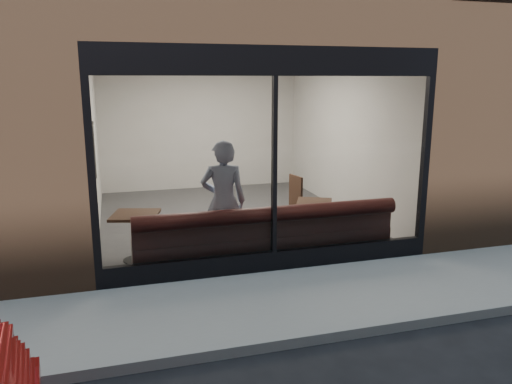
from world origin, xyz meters
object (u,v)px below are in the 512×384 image
object	(u,v)px
person	(223,202)
cafe_table_right	(314,202)
cafe_chair_left	(218,229)
cafe_table_left	(135,215)
banquette	(265,247)
cafe_chair_right	(287,213)

from	to	relation	value
person	cafe_table_right	bearing A→B (deg)	-156.96
cafe_chair_left	cafe_table_left	bearing A→B (deg)	16.44
cafe_table_right	banquette	bearing A→B (deg)	-151.91
banquette	cafe_table_right	world-z (taller)	cafe_table_right
cafe_table_left	cafe_chair_right	world-z (taller)	cafe_table_left
person	cafe_chair_left	size ratio (longest dim) A/B	4.00
cafe_table_left	cafe_chair_left	xyz separation A→B (m)	(1.38, 0.55, -0.50)
person	cafe_chair_right	world-z (taller)	person
banquette	cafe_table_left	size ratio (longest dim) A/B	5.93
cafe_table_right	person	bearing A→B (deg)	-168.85
cafe_table_right	cafe_chair_right	xyz separation A→B (m)	(-0.04, 1.24, -0.50)
person	cafe_table_left	distance (m)	1.36
cafe_chair_right	cafe_table_left	bearing A→B (deg)	12.45
cafe_table_left	cafe_table_right	xyz separation A→B (m)	(2.94, 0.00, 0.00)
banquette	person	bearing A→B (deg)	159.23
banquette	cafe_chair_right	xyz separation A→B (m)	(0.99, 1.79, 0.01)
cafe_chair_left	cafe_chair_right	xyz separation A→B (m)	(1.51, 0.69, 0.00)
banquette	cafe_chair_left	distance (m)	1.22
cafe_table_left	cafe_table_right	size ratio (longest dim) A/B	1.18
person	cafe_table_left	world-z (taller)	person
cafe_table_left	cafe_chair_right	size ratio (longest dim) A/B	1.53
person	cafe_table_right	world-z (taller)	person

